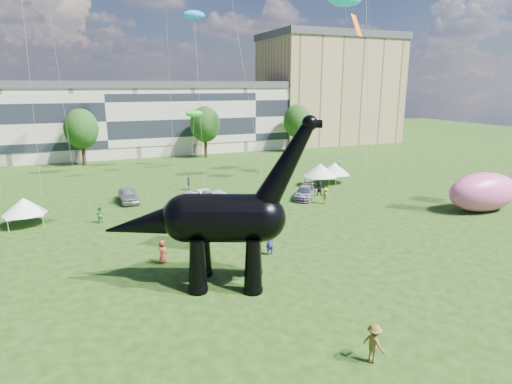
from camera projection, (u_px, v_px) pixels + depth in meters
name	position (u px, v px, depth m)	size (l,w,h in m)	color
ground	(322.00, 304.00, 25.07)	(220.00, 220.00, 0.00)	#16330C
terrace_row	(105.00, 122.00, 76.29)	(78.00, 11.00, 12.00)	beige
apartment_block	(328.00, 91.00, 95.42)	(28.00, 18.00, 22.00)	tan
tree_mid_left	(81.00, 126.00, 66.67)	(5.20, 5.20, 9.44)	#382314
tree_mid_right	(205.00, 121.00, 74.03)	(5.20, 5.20, 9.44)	#382314
tree_far_right	(297.00, 118.00, 80.65)	(5.20, 5.20, 9.44)	#382314
dinosaur_sculpture	(217.00, 221.00, 26.70)	(13.33, 7.16, 11.19)	black
car_silver	(128.00, 195.00, 46.66)	(1.90, 4.72, 1.61)	silver
car_grey	(180.00, 210.00, 41.44)	(1.45, 4.15, 1.37)	gray
car_white	(207.00, 195.00, 47.04)	(2.31, 5.01, 1.39)	white
car_dark	(305.00, 193.00, 48.10)	(1.93, 4.76, 1.38)	#595960
gazebo_near	(334.00, 168.00, 55.54)	(4.20, 4.20, 2.71)	silver
gazebo_far	(320.00, 170.00, 53.86)	(4.81, 4.81, 2.88)	white
gazebo_left	(24.00, 206.00, 38.59)	(4.09, 4.09, 2.61)	white
inflatable_pink	(483.00, 192.00, 43.10)	(7.90, 3.95, 3.95)	#EA5B9D
visitors	(228.00, 218.00, 38.36)	(55.99, 41.34, 1.88)	#2D2B9D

